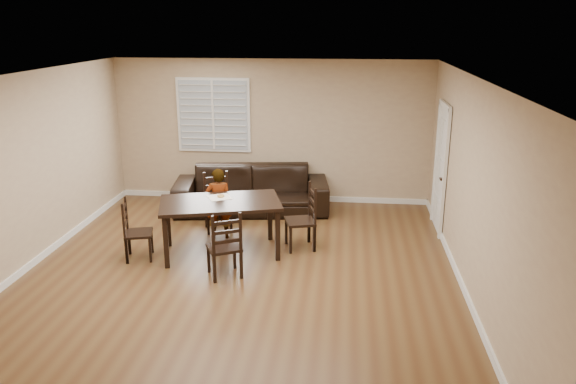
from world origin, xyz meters
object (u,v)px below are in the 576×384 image
object	(u,v)px
dining_table	(220,207)
donut	(221,196)
chair_near	(217,203)
chair_far	(226,249)
chair_right	(308,219)
sofa	(251,190)
chair_left	(131,232)
child	(219,204)

from	to	relation	value
dining_table	donut	size ratio (longest dim) A/B	17.65
chair_near	donut	xyz separation A→B (m)	(0.27, -0.86, 0.41)
donut	dining_table	bearing A→B (deg)	-80.73
chair_near	chair_far	xyz separation A→B (m)	(0.57, -1.93, -0.01)
chair_near	chair_right	world-z (taller)	chair_right
chair_right	sofa	distance (m)	1.99
dining_table	chair_left	bearing A→B (deg)	179.97
dining_table	chair_near	size ratio (longest dim) A/B	2.02
child	sofa	distance (m)	1.41
sofa	child	bearing A→B (deg)	-109.47
chair_near	child	bearing A→B (deg)	-92.96
sofa	chair_left	bearing A→B (deg)	-128.11
dining_table	donut	xyz separation A→B (m)	(-0.03, 0.19, 0.11)
child	chair_left	bearing A→B (deg)	26.54
child	sofa	xyz separation A→B (m)	(0.29, 1.37, -0.17)
chair_left	child	xyz separation A→B (m)	(1.09, 0.96, 0.16)
chair_near	donut	distance (m)	0.99
chair_near	sofa	xyz separation A→B (m)	(0.43, 0.92, -0.03)
dining_table	donut	world-z (taller)	donut
chair_right	child	size ratio (longest dim) A/B	0.87
dining_table	chair_far	distance (m)	0.96
chair_left	chair_near	bearing A→B (deg)	-49.49
chair_far	child	bearing A→B (deg)	-100.17
sofa	chair_near	bearing A→B (deg)	-122.18
sofa	dining_table	bearing A→B (deg)	-100.94
child	sofa	size ratio (longest dim) A/B	0.42
dining_table	child	distance (m)	0.65
child	donut	world-z (taller)	child
chair_near	child	world-z (taller)	child
donut	chair_left	bearing A→B (deg)	-156.04
chair_near	chair_right	size ratio (longest dim) A/B	0.96
chair_near	donut	world-z (taller)	chair_near
chair_right	donut	xyz separation A→B (m)	(-1.30, -0.16, 0.39)
chair_left	donut	bearing A→B (deg)	-81.26
chair_near	chair_far	distance (m)	2.01
chair_right	sofa	xyz separation A→B (m)	(-1.15, 1.62, -0.05)
chair_far	chair_near	bearing A→B (deg)	-100.13
sofa	chair_far	bearing A→B (deg)	-94.51
chair_far	donut	bearing A→B (deg)	-100.98
dining_table	chair_right	world-z (taller)	chair_right
chair_near	chair_left	world-z (taller)	chair_near
donut	chair_far	bearing A→B (deg)	-74.38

